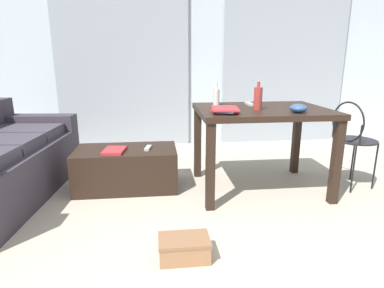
{
  "coord_description": "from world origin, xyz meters",
  "views": [
    {
      "loc": [
        -0.73,
        -1.4,
        1.21
      ],
      "look_at": [
        -0.39,
        1.52,
        0.43
      ],
      "focal_mm": 29.95,
      "sensor_mm": 36.0,
      "label": 1
    }
  ],
  "objects": [
    {
      "name": "ground_plane",
      "position": [
        0.0,
        1.24,
        0.0
      ],
      "size": [
        7.89,
        7.89,
        0.0
      ],
      "primitive_type": "plane",
      "color": "#B2A893"
    },
    {
      "name": "shoebox",
      "position": [
        -0.57,
        0.35,
        0.07
      ],
      "size": [
        0.32,
        0.21,
        0.14
      ],
      "color": "#996B47",
      "rests_on": "ground"
    },
    {
      "name": "craft_table",
      "position": [
        0.24,
        1.41,
        0.67
      ],
      "size": [
        1.18,
        0.89,
        0.78
      ],
      "color": "black",
      "rests_on": "ground"
    },
    {
      "name": "tv_remote_on_table",
      "position": [
        0.18,
        1.62,
        0.79
      ],
      "size": [
        0.05,
        0.17,
        0.02
      ],
      "primitive_type": "cube",
      "rotation": [
        0.0,
        0.0,
        -0.03
      ],
      "color": "#B7B7B2",
      "rests_on": "craft_table"
    },
    {
      "name": "bottle_far",
      "position": [
        0.16,
        1.31,
        0.88
      ],
      "size": [
        0.07,
        0.07,
        0.24
      ],
      "color": "#99332D",
      "rests_on": "craft_table"
    },
    {
      "name": "wall_back",
      "position": [
        0.0,
        3.29,
        1.29
      ],
      "size": [
        6.03,
        0.1,
        2.58
      ],
      "primitive_type": "cube",
      "color": "silver",
      "rests_on": "ground"
    },
    {
      "name": "bottle_near",
      "position": [
        -0.14,
        1.62,
        0.86
      ],
      "size": [
        0.06,
        0.06,
        0.22
      ],
      "color": "beige",
      "rests_on": "craft_table"
    },
    {
      "name": "bowl",
      "position": [
        0.45,
        1.12,
        0.82
      ],
      "size": [
        0.14,
        0.14,
        0.07
      ],
      "primitive_type": "ellipsoid",
      "color": "#2D4C7A",
      "rests_on": "craft_table"
    },
    {
      "name": "magazine",
      "position": [
        -1.11,
        1.49,
        0.4
      ],
      "size": [
        0.22,
        0.27,
        0.03
      ],
      "primitive_type": "cube",
      "rotation": [
        0.0,
        0.0,
        -0.14
      ],
      "color": "red",
      "rests_on": "coffee_table"
    },
    {
      "name": "scissors",
      "position": [
        0.56,
        1.41,
        0.78
      ],
      "size": [
        0.11,
        0.08,
        0.0
      ],
      "color": "#9EA0A5",
      "rests_on": "craft_table"
    },
    {
      "name": "tv_remote_primary",
      "position": [
        -0.81,
        1.55,
        0.4
      ],
      "size": [
        0.07,
        0.15,
        0.02
      ],
      "primitive_type": "cube",
      "rotation": [
        0.0,
        0.0,
        -0.19
      ],
      "color": "#B7B7B2",
      "rests_on": "coffee_table"
    },
    {
      "name": "coffee_table",
      "position": [
        -1.02,
        1.58,
        0.19
      ],
      "size": [
        0.95,
        0.52,
        0.39
      ],
      "color": "black",
      "rests_on": "ground"
    },
    {
      "name": "curtains",
      "position": [
        0.0,
        3.2,
        1.16
      ],
      "size": [
        4.12,
        0.03,
        2.32
      ],
      "color": "#99A3AD",
      "rests_on": "ground"
    },
    {
      "name": "book_stack",
      "position": [
        -0.16,
        1.19,
        0.8
      ],
      "size": [
        0.25,
        0.32,
        0.04
      ],
      "color": "red",
      "rests_on": "craft_table"
    },
    {
      "name": "wire_chair",
      "position": [
        1.11,
        1.34,
        0.53
      ],
      "size": [
        0.38,
        0.41,
        0.84
      ],
      "color": "black",
      "rests_on": "ground"
    }
  ]
}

